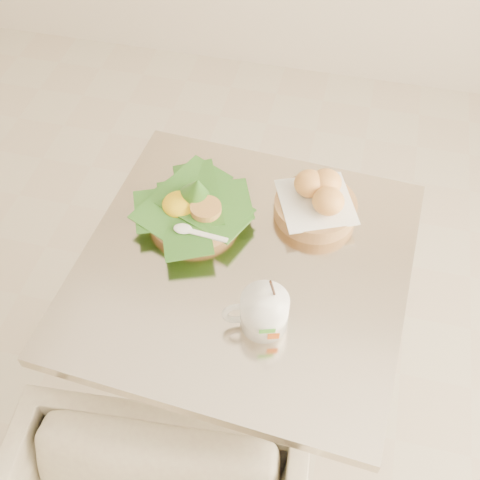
% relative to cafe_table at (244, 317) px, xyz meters
% --- Properties ---
extents(floor, '(3.60, 3.60, 0.00)m').
position_rel_cafe_table_xyz_m(floor, '(-0.20, 0.01, -0.53)').
color(floor, beige).
rests_on(floor, ground).
extents(cafe_table, '(0.75, 0.75, 0.75)m').
position_rel_cafe_table_xyz_m(cafe_table, '(0.00, 0.00, 0.00)').
color(cafe_table, gray).
rests_on(cafe_table, floor).
extents(rice_basket, '(0.26, 0.26, 0.13)m').
position_rel_cafe_table_xyz_m(rice_basket, '(-0.14, 0.11, 0.26)').
color(rice_basket, tan).
rests_on(rice_basket, cafe_table).
extents(bread_basket, '(0.21, 0.21, 0.10)m').
position_rel_cafe_table_xyz_m(bread_basket, '(0.13, 0.18, 0.26)').
color(bread_basket, tan).
rests_on(bread_basket, cafe_table).
extents(coffee_mug, '(0.13, 0.10, 0.16)m').
position_rel_cafe_table_xyz_m(coffee_mug, '(0.07, -0.14, 0.26)').
color(coffee_mug, white).
rests_on(coffee_mug, cafe_table).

